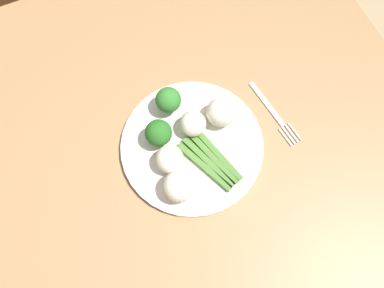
{
  "coord_description": "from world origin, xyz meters",
  "views": [
    {
      "loc": [
        0.05,
        0.22,
        1.49
      ],
      "look_at": [
        -0.05,
        -0.02,
        0.77
      ],
      "focal_mm": 35.55,
      "sensor_mm": 36.0,
      "label": 1
    }
  ],
  "objects_px": {
    "dining_table": "(173,179)",
    "cauliflower_outer_edge": "(221,112)",
    "asparagus_bundle": "(211,160)",
    "cauliflower_near_fork": "(193,124)",
    "plate": "(192,146)",
    "broccoli_near_center": "(158,133)",
    "cauliflower_back": "(179,186)",
    "cauliflower_mid": "(166,158)",
    "fork": "(274,113)",
    "chair": "(85,8)",
    "broccoli_left": "(168,100)"
  },
  "relations": [
    {
      "from": "broccoli_near_center",
      "to": "cauliflower_near_fork",
      "type": "distance_m",
      "value": 0.07
    },
    {
      "from": "broccoli_left",
      "to": "cauliflower_near_fork",
      "type": "relative_size",
      "value": 1.2
    },
    {
      "from": "cauliflower_near_fork",
      "to": "broccoli_left",
      "type": "bearing_deg",
      "value": -67.43
    },
    {
      "from": "cauliflower_mid",
      "to": "plate",
      "type": "bearing_deg",
      "value": -167.0
    },
    {
      "from": "plate",
      "to": "fork",
      "type": "xyz_separation_m",
      "value": [
        -0.19,
        0.0,
        -0.01
      ]
    },
    {
      "from": "plate",
      "to": "cauliflower_outer_edge",
      "type": "bearing_deg",
      "value": -158.48
    },
    {
      "from": "cauliflower_mid",
      "to": "cauliflower_near_fork",
      "type": "bearing_deg",
      "value": -148.96
    },
    {
      "from": "cauliflower_outer_edge",
      "to": "broccoli_left",
      "type": "bearing_deg",
      "value": -36.03
    },
    {
      "from": "broccoli_near_center",
      "to": "cauliflower_back",
      "type": "distance_m",
      "value": 0.11
    },
    {
      "from": "cauliflower_back",
      "to": "broccoli_left",
      "type": "bearing_deg",
      "value": -106.27
    },
    {
      "from": "dining_table",
      "to": "cauliflower_mid",
      "type": "xyz_separation_m",
      "value": [
        0.0,
        -0.0,
        0.15
      ]
    },
    {
      "from": "broccoli_near_center",
      "to": "dining_table",
      "type": "bearing_deg",
      "value": 90.35
    },
    {
      "from": "cauliflower_outer_edge",
      "to": "cauliflower_mid",
      "type": "distance_m",
      "value": 0.14
    },
    {
      "from": "fork",
      "to": "plate",
      "type": "bearing_deg",
      "value": -98.27
    },
    {
      "from": "chair",
      "to": "cauliflower_back",
      "type": "height_order",
      "value": "chair"
    },
    {
      "from": "cauliflower_outer_edge",
      "to": "cauliflower_near_fork",
      "type": "bearing_deg",
      "value": -0.95
    },
    {
      "from": "cauliflower_near_fork",
      "to": "chair",
      "type": "bearing_deg",
      "value": -80.25
    },
    {
      "from": "broccoli_left",
      "to": "cauliflower_back",
      "type": "bearing_deg",
      "value": 73.73
    },
    {
      "from": "broccoli_near_center",
      "to": "cauliflower_near_fork",
      "type": "height_order",
      "value": "broccoli_near_center"
    },
    {
      "from": "cauliflower_mid",
      "to": "asparagus_bundle",
      "type": "bearing_deg",
      "value": 157.44
    },
    {
      "from": "chair",
      "to": "cauliflower_back",
      "type": "bearing_deg",
      "value": 101.54
    },
    {
      "from": "asparagus_bundle",
      "to": "cauliflower_back",
      "type": "distance_m",
      "value": 0.09
    },
    {
      "from": "asparagus_bundle",
      "to": "fork",
      "type": "height_order",
      "value": "asparagus_bundle"
    },
    {
      "from": "broccoli_left",
      "to": "cauliflower_near_fork",
      "type": "height_order",
      "value": "broccoli_left"
    },
    {
      "from": "cauliflower_back",
      "to": "cauliflower_near_fork",
      "type": "relative_size",
      "value": 1.15
    },
    {
      "from": "cauliflower_outer_edge",
      "to": "fork",
      "type": "xyz_separation_m",
      "value": [
        -0.11,
        0.03,
        -0.04
      ]
    },
    {
      "from": "dining_table",
      "to": "plate",
      "type": "bearing_deg",
      "value": -161.2
    },
    {
      "from": "broccoli_near_center",
      "to": "cauliflower_back",
      "type": "bearing_deg",
      "value": 87.57
    },
    {
      "from": "chair",
      "to": "fork",
      "type": "xyz_separation_m",
      "value": [
        -0.28,
        0.64,
        0.25
      ]
    },
    {
      "from": "broccoli_left",
      "to": "fork",
      "type": "bearing_deg",
      "value": 154.71
    },
    {
      "from": "plate",
      "to": "cauliflower_back",
      "type": "relative_size",
      "value": 4.72
    },
    {
      "from": "dining_table",
      "to": "cauliflower_outer_edge",
      "type": "height_order",
      "value": "cauliflower_outer_edge"
    },
    {
      "from": "broccoli_left",
      "to": "plate",
      "type": "bearing_deg",
      "value": 96.41
    },
    {
      "from": "broccoli_near_center",
      "to": "chair",
      "type": "bearing_deg",
      "value": -86.75
    },
    {
      "from": "plate",
      "to": "broccoli_left",
      "type": "xyz_separation_m",
      "value": [
        0.01,
        -0.09,
        0.04
      ]
    },
    {
      "from": "cauliflower_mid",
      "to": "cauliflower_near_fork",
      "type": "relative_size",
      "value": 1.05
    },
    {
      "from": "broccoli_left",
      "to": "cauliflower_back",
      "type": "height_order",
      "value": "broccoli_left"
    },
    {
      "from": "dining_table",
      "to": "plate",
      "type": "relative_size",
      "value": 3.89
    },
    {
      "from": "chair",
      "to": "fork",
      "type": "height_order",
      "value": "chair"
    },
    {
      "from": "fork",
      "to": "broccoli_near_center",
      "type": "bearing_deg",
      "value": -106.62
    },
    {
      "from": "dining_table",
      "to": "cauliflower_outer_edge",
      "type": "xyz_separation_m",
      "value": [
        -0.13,
        -0.05,
        0.15
      ]
    },
    {
      "from": "cauliflower_back",
      "to": "fork",
      "type": "height_order",
      "value": "cauliflower_back"
    },
    {
      "from": "dining_table",
      "to": "broccoli_left",
      "type": "distance_m",
      "value": 0.2
    },
    {
      "from": "plate",
      "to": "asparagus_bundle",
      "type": "distance_m",
      "value": 0.05
    },
    {
      "from": "asparagus_bundle",
      "to": "cauliflower_near_fork",
      "type": "height_order",
      "value": "cauliflower_near_fork"
    },
    {
      "from": "asparagus_bundle",
      "to": "cauliflower_mid",
      "type": "xyz_separation_m",
      "value": [
        0.08,
        -0.03,
        0.02
      ]
    },
    {
      "from": "cauliflower_mid",
      "to": "fork",
      "type": "xyz_separation_m",
      "value": [
        -0.25,
        -0.01,
        -0.04
      ]
    },
    {
      "from": "chair",
      "to": "asparagus_bundle",
      "type": "height_order",
      "value": "chair"
    },
    {
      "from": "chair",
      "to": "asparagus_bundle",
      "type": "relative_size",
      "value": 6.04
    },
    {
      "from": "cauliflower_mid",
      "to": "fork",
      "type": "height_order",
      "value": "cauliflower_mid"
    }
  ]
}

